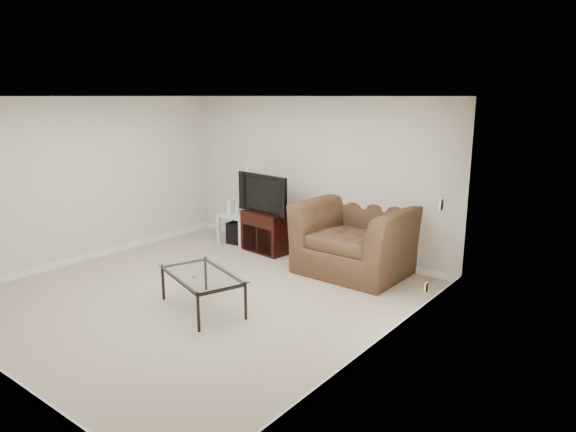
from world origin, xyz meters
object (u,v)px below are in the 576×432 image
Objects in this scene: television at (267,193)px; side_table at (239,228)px; tv_stand at (269,231)px; subwoofer at (241,232)px; coffee_table at (202,291)px; recliner at (358,226)px.

television is 1.89× the size of side_table.
tv_stand is 0.72m from subwoofer.
tv_stand reaches higher than coffee_table.
tv_stand is at bearing -3.38° from side_table.
subwoofer is at bearing 179.31° from recliner.
television reaches higher than coffee_table.
television reaches higher than side_table.
coffee_table reaches higher than subwoofer.
coffee_table is (0.90, -2.33, -0.10)m from tv_stand.
recliner is at bearing -1.62° from subwoofer.
recliner reaches higher than tv_stand.
recliner is (1.66, 0.00, 0.35)m from tv_stand.
television is at bearing -5.99° from side_table.
tv_stand is 0.51× the size of recliner.
side_table is 0.08m from subwoofer.
subwoofer is at bearing 37.20° from side_table.
television reaches higher than subwoofer.
television is 1.02m from side_table.
television is 0.87× the size of coffee_table.
side_table reaches higher than subwoofer.
television reaches higher than tv_stand.
television is at bearing 111.49° from coffee_table.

